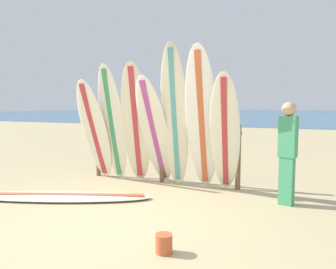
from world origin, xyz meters
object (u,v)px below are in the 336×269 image
Objects in this scene: surfboard_leaning_center_left at (136,124)px; surfboard_leaning_center at (154,131)px; surfboard_leaning_center_right at (175,117)px; surfboard_leaning_far_right at (225,134)px; surfboard_leaning_right at (202,121)px; surfboard_lying_on_sand at (59,196)px; surfboard_rack at (162,144)px; surfboard_leaning_far_left at (95,131)px; beachgoer_standing at (288,149)px; sand_bucket at (164,244)px; surfboard_leaning_left at (112,124)px.

surfboard_leaning_center is (0.39, -0.04, -0.13)m from surfboard_leaning_center_left.
surfboard_leaning_center_right reaches higher than surfboard_leaning_far_right.
surfboard_leaning_right is 2.56m from surfboard_lying_on_sand.
surfboard_leaning_center is at bearing -94.26° from surfboard_rack.
surfboard_leaning_far_left is 1.23m from surfboard_leaning_center.
surfboard_leaning_far_right is at bearing -0.98° from surfboard_leaning_far_left.
surfboard_rack is 2.32m from beachgoer_standing.
surfboard_leaning_right is at bearing -25.16° from surfboard_rack.
surfboard_leaning_center_left is 0.82m from surfboard_leaning_center_right.
surfboard_leaning_center_left is 3.12m from sand_bucket.
surfboard_rack is 1.24× the size of surfboard_leaning_right.
surfboard_leaning_center is 1.31× the size of beachgoer_standing.
sand_bucket is at bearing -49.14° from surfboard_leaning_left.
surfboard_leaning_left is at bearing -179.41° from surfboard_leaning_center.
beachgoer_standing is at bearing -8.15° from surfboard_leaning_center_right.
surfboard_rack is at bearing 31.09° from surfboard_leaning_center_left.
surfboard_leaning_right is at bearing -3.97° from surfboard_leaning_left.
surfboard_leaning_far_right is at bearing -2.69° from surfboard_leaning_left.
beachgoer_standing is at bearing -5.69° from surfboard_leaning_left.
surfboard_leaning_center_left reaches higher than beachgoer_standing.
surfboard_lying_on_sand is 2.49m from sand_bucket.
surfboard_leaning_far_right is 10.43× the size of sand_bucket.
sand_bucket is (1.62, -2.46, -1.02)m from surfboard_leaning_center_left.
sand_bucket is (-1.04, -2.10, -0.73)m from beachgoer_standing.
surfboard_leaning_far_right is 2.48m from sand_bucket.
beachgoer_standing is at bearing -15.24° from surfboard_rack.
surfboard_leaning_left reaches higher than surfboard_leaning_far_left.
surfboard_leaning_far_right is (1.69, -0.15, -0.13)m from surfboard_leaning_center_left.
surfboard_leaning_far_right is at bearing 3.39° from surfboard_leaning_right.
beachgoer_standing is at bearing -4.15° from surfboard_leaning_far_left.
surfboard_leaning_center_left is (-0.42, -0.25, 0.38)m from surfboard_rack.
sand_bucket is (0.30, -2.29, -1.10)m from surfboard_leaning_right.
surfboard_leaning_center reaches higher than sand_bucket.
surfboard_rack is at bearing 15.89° from surfboard_leaning_far_left.
surfboard_rack is 1.36m from surfboard_leaning_far_right.
surfboard_leaning_center_right is 1.92m from beachgoer_standing.
surfboard_leaning_far_left reaches higher than surfboard_rack.
surfboard_leaning_center_right reaches higher than sand_bucket.
surfboard_leaning_left is 1.47× the size of beachgoer_standing.
surfboard_leaning_left is 1.12× the size of surfboard_leaning_far_right.
surfboard_leaning_far_right is (1.30, -0.11, -0.00)m from surfboard_leaning_center.
surfboard_leaning_center is 10.45× the size of sand_bucket.
surfboard_leaning_center_left is at bearing 174.32° from surfboard_leaning_center.
surfboard_rack is at bearing 113.87° from sand_bucket.
sand_bucket is (1.20, -2.71, -0.64)m from surfboard_rack.
surfboard_leaning_center_left is 11.83× the size of sand_bucket.
surfboard_leaning_center_left reaches higher than surfboard_rack.
surfboard_leaning_center_right is 0.52m from surfboard_leaning_right.
surfboard_rack is 1.32m from surfboard_leaning_far_left.
surfboard_leaning_center_left is 0.89× the size of surfboard_leaning_center_right.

